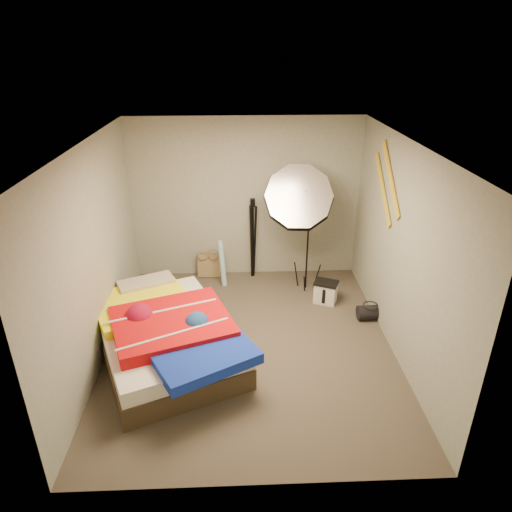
{
  "coord_description": "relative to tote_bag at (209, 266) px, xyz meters",
  "views": [
    {
      "loc": [
        -0.13,
        -4.7,
        3.45
      ],
      "look_at": [
        0.1,
        0.6,
        0.95
      ],
      "focal_mm": 32.0,
      "sensor_mm": 36.0,
      "label": 1
    }
  ],
  "objects": [
    {
      "name": "wall_left",
      "position": [
        -1.15,
        -1.9,
        1.07
      ],
      "size": [
        0.0,
        4.0,
        4.0
      ],
      "primitive_type": "plane",
      "rotation": [
        1.57,
        0.0,
        1.57
      ],
      "color": "#9EA291",
      "rests_on": "floor"
    },
    {
      "name": "floor",
      "position": [
        0.6,
        -1.9,
        -0.18
      ],
      "size": [
        4.0,
        4.0,
        0.0
      ],
      "primitive_type": "plane",
      "color": "brown",
      "rests_on": "ground"
    },
    {
      "name": "tote_bag",
      "position": [
        0.0,
        0.0,
        0.0
      ],
      "size": [
        0.37,
        0.18,
        0.37
      ],
      "primitive_type": "cube",
      "rotation": [
        -0.14,
        0.0,
        -0.07
      ],
      "color": "tan",
      "rests_on": "floor"
    },
    {
      "name": "ceiling",
      "position": [
        0.6,
        -1.9,
        2.32
      ],
      "size": [
        4.0,
        4.0,
        0.0
      ],
      "primitive_type": "plane",
      "rotation": [
        3.14,
        0.0,
        0.0
      ],
      "color": "silver",
      "rests_on": "wall_back"
    },
    {
      "name": "duffel_bag",
      "position": [
        2.25,
        -1.38,
        -0.08
      ],
      "size": [
        0.34,
        0.21,
        0.2
      ],
      "primitive_type": "cylinder",
      "rotation": [
        0.0,
        1.57,
        0.03
      ],
      "color": "black",
      "rests_on": "floor"
    },
    {
      "name": "camera_tripod",
      "position": [
        0.7,
        -0.03,
        0.57
      ],
      "size": [
        0.08,
        0.08,
        1.31
      ],
      "color": "black",
      "rests_on": "floor"
    },
    {
      "name": "photo_umbrella",
      "position": [
        1.32,
        -0.56,
        1.29
      ],
      "size": [
        1.23,
        0.95,
        2.05
      ],
      "color": "black",
      "rests_on": "floor"
    },
    {
      "name": "wall_back",
      "position": [
        0.6,
        0.1,
        1.07
      ],
      "size": [
        3.5,
        0.0,
        3.5
      ],
      "primitive_type": "plane",
      "rotation": [
        1.57,
        0.0,
        0.0
      ],
      "color": "#9EA291",
      "rests_on": "floor"
    },
    {
      "name": "wall_front",
      "position": [
        0.6,
        -3.9,
        1.07
      ],
      "size": [
        3.5,
        0.0,
        3.5
      ],
      "primitive_type": "plane",
      "rotation": [
        -1.57,
        0.0,
        0.0
      ],
      "color": "#9EA291",
      "rests_on": "floor"
    },
    {
      "name": "wall_stripe_upper",
      "position": [
        2.33,
        -1.3,
        1.77
      ],
      "size": [
        0.02,
        0.91,
        0.78
      ],
      "primitive_type": "cube",
      "rotation": [
        0.7,
        0.0,
        0.0
      ],
      "color": "gold",
      "rests_on": "wall_right"
    },
    {
      "name": "wrapping_roll",
      "position": [
        0.22,
        -0.31,
        0.18
      ],
      "size": [
        0.16,
        0.22,
        0.73
      ],
      "primitive_type": "cylinder",
      "rotation": [
        -0.17,
        0.0,
        0.41
      ],
      "color": "#559EBC",
      "rests_on": "floor"
    },
    {
      "name": "wall_stripe_lower",
      "position": [
        2.33,
        -1.05,
        1.57
      ],
      "size": [
        0.02,
        0.91,
        0.78
      ],
      "primitive_type": "cube",
      "rotation": [
        0.7,
        0.0,
        0.0
      ],
      "color": "gold",
      "rests_on": "wall_right"
    },
    {
      "name": "camera_case",
      "position": [
        1.73,
        -0.9,
        -0.03
      ],
      "size": [
        0.37,
        0.32,
        0.31
      ],
      "primitive_type": "cube",
      "rotation": [
        0.0,
        0.0,
        -0.42
      ],
      "color": "silver",
      "rests_on": "floor"
    },
    {
      "name": "bed",
      "position": [
        -0.4,
        -2.06,
        0.12
      ],
      "size": [
        2.19,
        2.45,
        0.6
      ],
      "color": "#433423",
      "rests_on": "floor"
    },
    {
      "name": "wall_right",
      "position": [
        2.35,
        -1.9,
        1.07
      ],
      "size": [
        0.0,
        4.0,
        4.0
      ],
      "primitive_type": "plane",
      "rotation": [
        1.57,
        0.0,
        -1.57
      ],
      "color": "#9EA291",
      "rests_on": "floor"
    }
  ]
}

